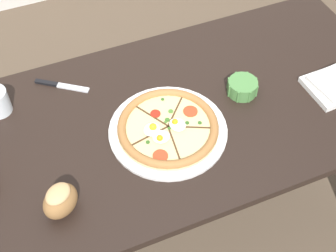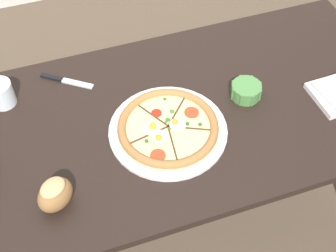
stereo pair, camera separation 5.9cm
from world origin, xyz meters
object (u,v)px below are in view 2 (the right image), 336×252
at_px(dining_table, 189,129).
at_px(knife_main, 66,81).
at_px(bread_piece_mid, 55,194).
at_px(water_glass, 2,95).
at_px(ramekin_bowl, 246,90).
at_px(pizza, 168,128).

xyz_separation_m(dining_table, knife_main, (-0.36, 0.26, 0.10)).
height_order(bread_piece_mid, water_glass, bread_piece_mid).
bearing_deg(bread_piece_mid, knife_main, 76.28).
relative_size(dining_table, ramekin_bowl, 14.01).
bearing_deg(knife_main, water_glass, -136.09).
bearing_deg(bread_piece_mid, dining_table, 23.51).
relative_size(dining_table, bread_piece_mid, 11.07).
distance_m(ramekin_bowl, water_glass, 0.81).
bearing_deg(ramekin_bowl, pizza, -167.83).
relative_size(ramekin_bowl, bread_piece_mid, 0.79).
xyz_separation_m(dining_table, bread_piece_mid, (-0.48, -0.21, 0.15)).
bearing_deg(water_glass, dining_table, -22.13).
bearing_deg(bread_piece_mid, water_glass, 102.68).
xyz_separation_m(pizza, ramekin_bowl, (0.30, 0.06, 0.01)).
xyz_separation_m(ramekin_bowl, bread_piece_mid, (-0.68, -0.21, 0.02)).
relative_size(pizza, bread_piece_mid, 2.78).
height_order(dining_table, knife_main, knife_main).
distance_m(ramekin_bowl, bread_piece_mid, 0.71).
height_order(bread_piece_mid, knife_main, bread_piece_mid).
height_order(pizza, bread_piece_mid, bread_piece_mid).
bearing_deg(ramekin_bowl, bread_piece_mid, -162.93).
xyz_separation_m(ramekin_bowl, knife_main, (-0.56, 0.26, -0.02)).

